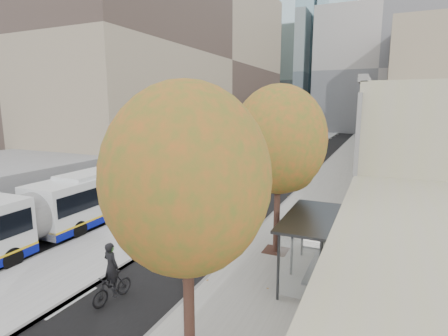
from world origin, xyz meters
The scene contains 12 objects.
bus_platform centered at (-3.88, 35.00, 0.07)m, with size 4.25×150.00×0.15m, color #A7A7A7.
sidewalk centered at (4.12, 35.00, 0.04)m, with size 4.75×150.00×0.08m, color gray.
building_tan centered at (15.50, 64.00, 4.00)m, with size 18.00×92.00×8.00m, color tan.
building_midrise centered at (-22.50, 41.00, 12.50)m, with size 24.00×46.00×25.00m, color gray.
building_far_block centered at (6.00, 96.00, 15.00)m, with size 30.00×18.00×30.00m, color #A29A95.
bus_shelter centered at (5.69, 10.96, 2.19)m, with size 1.90×4.40×2.53m.
tree_b centered at (3.60, 5.00, 5.04)m, with size 4.00×4.00×6.97m.
tree_c centered at (3.60, 13.00, 5.25)m, with size 4.20×4.20×7.28m.
bus_near centered at (-7.16, 9.89, 1.54)m, with size 2.97×16.97×2.82m.
bus_far centered at (-7.24, 29.43, 1.58)m, with size 2.57×17.31×2.88m.
cyclist centered at (-0.46, 6.67, 0.80)m, with size 0.71×1.73×2.15m.
distant_car centered at (-7.62, 57.48, 0.71)m, with size 1.69×4.19×1.43m, color white.
Camera 1 is at (7.70, -1.93, 6.75)m, focal length 28.00 mm.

